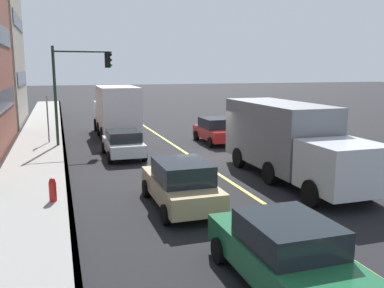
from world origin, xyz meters
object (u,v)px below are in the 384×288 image
Objects in this scene: car_tan at (181,184)px; truck_white at (116,110)px; car_red at (217,130)px; car_white at (123,143)px; fire_hydrant at (53,192)px; truck_gray at (288,139)px; car_green at (285,252)px; traffic_light_mast at (77,79)px; street_sign_post at (48,116)px.

truck_white is at bearing -0.14° from car_tan.
car_tan is 1.07× the size of car_red.
car_white is 7.66m from fire_hydrant.
truck_gray reaches higher than car_red.
car_green is 9.00m from truck_gray.
car_red is 0.60× the size of truck_white.
car_white is at bearing 4.11° from car_tan.
car_tan reaches higher than car_red.
traffic_light_mast is at bearing -7.56° from fire_hydrant.
car_red is 8.70m from truck_gray.
truck_white reaches higher than fire_hydrant.
car_white is at bearing -26.11° from fire_hydrant.
traffic_light_mast reaches higher than truck_white.
car_red is at bearing -99.50° from traffic_light_mast.
car_white is at bearing 174.76° from truck_white.
fire_hydrant is (-11.82, -0.30, -1.24)m from street_sign_post.
car_green is 20.84m from truck_white.
car_white is at bearing 4.94° from car_green.
truck_white reaches higher than truck_gray.
car_white is at bearing 112.24° from car_red.
car_green is 4.52× the size of fire_hydrant.
car_green is (-16.34, 4.89, -0.01)m from car_red.
truck_gray is at bearing -139.53° from street_sign_post.
car_white is 0.46× the size of truck_gray.
traffic_light_mast is 6.08× the size of fire_hydrant.
street_sign_post is at bearing 57.06° from traffic_light_mast.
truck_gray reaches higher than car_tan.
car_green is (-5.49, -0.60, -0.03)m from car_tan.
traffic_light_mast reaches higher than car_red.
car_white is 4.12× the size of fire_hydrant.
truck_gray is 12.86m from traffic_light_mast.
car_white is 5.33m from traffic_light_mast.
car_red is 13.31m from fire_hydrant.
car_red is 10.11m from street_sign_post.
truck_white reaches higher than car_tan.
car_red is 4.20× the size of fire_hydrant.
car_green is 0.74× the size of traffic_light_mast.
truck_gray is (-6.17, -5.82, 0.89)m from car_white.
car_tan is at bearing -168.20° from traffic_light_mast.
car_white is 0.91× the size of car_green.
truck_gray is 1.28× the size of truck_white.
street_sign_post is at bearing 115.04° from truck_white.
car_white is at bearing 43.31° from truck_gray.
traffic_light_mast is (12.19, 2.55, 3.09)m from car_tan.
street_sign_post is at bearing 36.57° from car_white.
traffic_light_mast reaches higher than fire_hydrant.
car_tan is 12.83m from traffic_light_mast.
truck_white reaches higher than car_green.
fire_hydrant is at bearing 69.48° from car_tan.
car_white is 13.90m from car_green.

